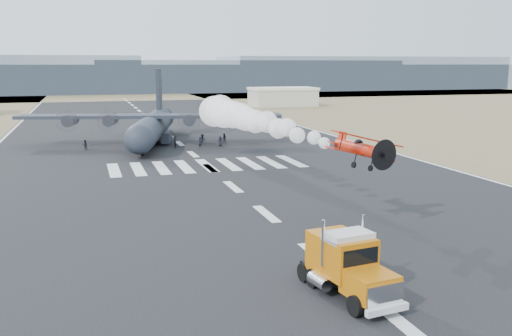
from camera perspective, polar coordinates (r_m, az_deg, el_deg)
name	(u,v)px	position (r m, az deg, el deg)	size (l,w,h in m)	color
ground	(412,332)	(30.90, 15.33, -15.53)	(500.00, 500.00, 0.00)	black
scrub_far	(120,95)	(254.15, -13.43, 7.09)	(500.00, 80.00, 0.00)	olive
runway_markings	(193,154)	(85.76, -6.34, 1.39)	(60.00, 260.00, 0.01)	silver
ridge_seg_d	(116,78)	(283.83, -13.87, 8.70)	(150.00, 50.00, 13.00)	slate
ridge_seg_e	(246,75)	(294.54, -0.99, 9.24)	(150.00, 50.00, 15.00)	slate
ridge_seg_f	(361,73)	(318.44, 10.49, 9.34)	(150.00, 50.00, 17.00)	slate
ridge_seg_g	(463,76)	(352.90, 20.02, 8.65)	(150.00, 50.00, 13.00)	slate
hangar_right	(283,96)	(184.13, 2.69, 7.16)	(20.50, 12.50, 5.90)	#A9A796
semi_truck	(347,264)	(33.99, 9.07, -9.43)	(3.78, 8.64, 3.81)	black
aerobatic_biplane	(361,149)	(47.00, 10.50, 1.93)	(6.77, 6.21, 3.39)	red
smoke_trail	(232,115)	(74.00, -2.44, 5.33)	(6.12, 36.93, 4.32)	white
transport_aircraft	(152,125)	(97.99, -10.32, 4.29)	(42.87, 35.06, 12.47)	black
support_vehicle	(285,130)	(111.79, 2.92, 3.86)	(2.15, 4.66, 1.29)	black
crew_a	(200,143)	(91.92, -5.60, 2.55)	(0.63, 0.52, 1.74)	black
crew_b	(85,145)	(93.16, -16.73, 2.22)	(0.77, 0.48, 1.59)	black
crew_c	(202,139)	(96.35, -5.38, 2.89)	(1.08, 0.50, 1.68)	black
crew_d	(132,147)	(89.27, -12.33, 2.08)	(0.94, 0.48, 1.61)	black
crew_e	(220,141)	(93.60, -3.59, 2.69)	(0.81, 0.49, 1.65)	black
crew_f	(149,145)	(90.35, -10.67, 2.27)	(1.58, 0.51, 1.71)	black
crew_g	(175,142)	(92.48, -8.09, 2.58)	(0.68, 0.56, 1.86)	black
crew_h	(224,139)	(96.67, -3.22, 2.96)	(0.84, 0.52, 1.73)	black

